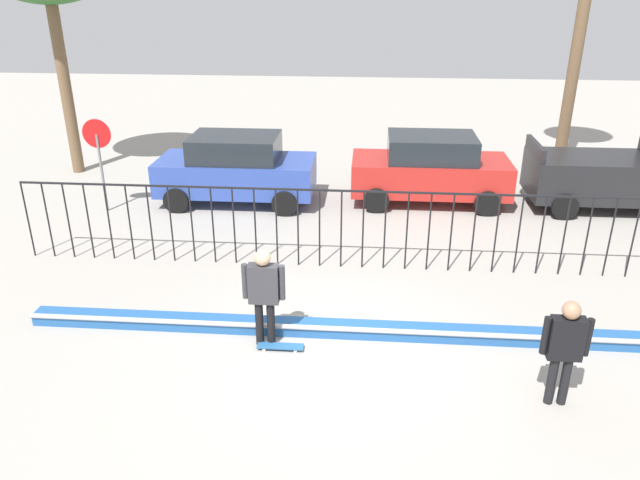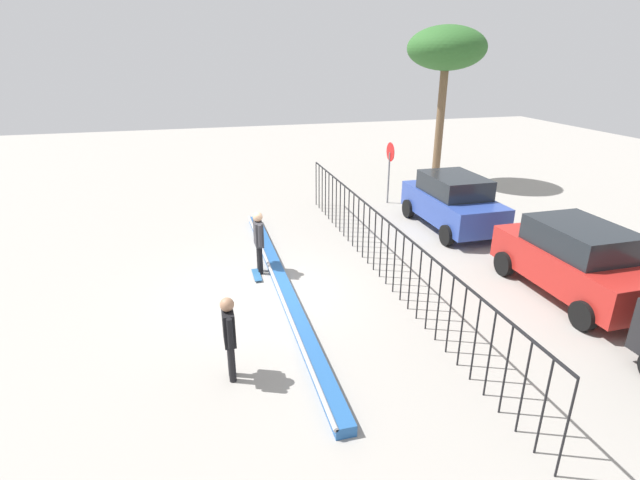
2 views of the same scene
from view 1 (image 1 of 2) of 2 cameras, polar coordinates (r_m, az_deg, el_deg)
ground_plane at (r=10.54m, az=1.02°, el=-10.52°), size 60.00×60.00×0.00m
bowl_coping_ledge at (r=10.97m, az=1.23°, el=-8.27°), size 11.00×0.40×0.27m
perimeter_fence at (r=13.00m, az=2.01°, el=1.87°), size 14.04×0.04×1.78m
skateboarder at (r=10.26m, az=-5.28°, el=-4.60°), size 0.73×0.27×1.80m
skateboard at (r=10.62m, az=-3.74°, el=-9.89°), size 0.80×0.20×0.07m
camera_operator at (r=9.56m, az=21.95°, el=-9.02°), size 0.70×0.26×1.73m
parked_car_blue at (r=17.10m, az=-7.85°, el=6.65°), size 4.30×2.12×1.90m
parked_car_red at (r=17.22m, az=10.26°, el=6.60°), size 4.30×2.12×1.90m
pickup_truck at (r=18.39m, az=26.90°, el=5.70°), size 4.70×2.12×2.24m
stop_sign at (r=17.10m, az=-19.95°, el=7.69°), size 0.76×0.07×2.50m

